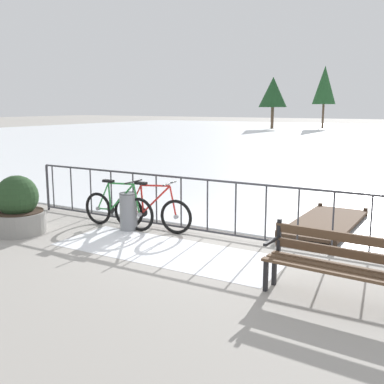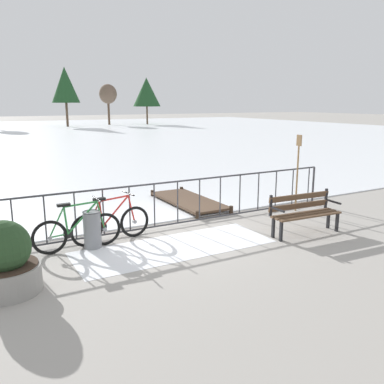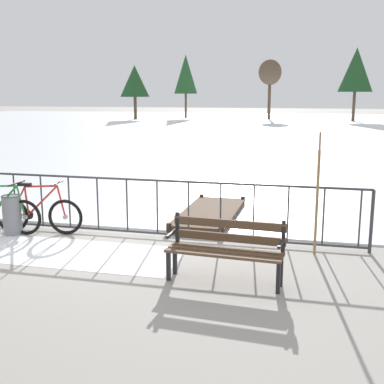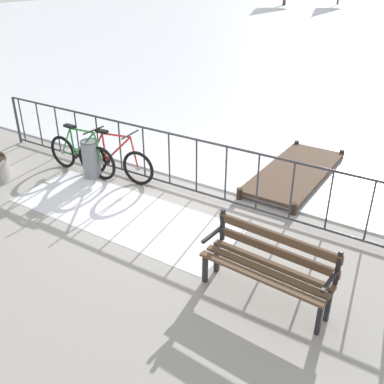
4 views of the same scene
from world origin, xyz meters
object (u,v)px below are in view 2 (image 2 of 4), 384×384
at_px(bicycle_near_railing, 111,224).
at_px(bicycle_second, 78,231).
at_px(planter_with_shrub, 5,262).
at_px(oar_upright, 298,168).
at_px(trash_bin, 92,229).
at_px(park_bench, 304,210).

height_order(bicycle_near_railing, bicycle_second, same).
relative_size(bicycle_near_railing, planter_with_shrub, 1.54).
bearing_deg(bicycle_second, bicycle_near_railing, 11.39).
bearing_deg(bicycle_near_railing, oar_upright, -0.04).
xyz_separation_m(bicycle_second, trash_bin, (0.28, -0.02, 0.00)).
distance_m(bicycle_near_railing, bicycle_second, 0.73).
xyz_separation_m(bicycle_near_railing, oar_upright, (5.00, -0.00, 0.77)).
height_order(bicycle_second, trash_bin, bicycle_second).
bearing_deg(planter_with_shrub, bicycle_near_railing, 33.97).
relative_size(bicycle_near_railing, park_bench, 1.05).
xyz_separation_m(bicycle_near_railing, planter_with_shrub, (-2.10, -1.41, 0.11)).
distance_m(bicycle_near_railing, park_bench, 4.09).
bearing_deg(trash_bin, oar_upright, 1.66).
xyz_separation_m(bicycle_near_railing, bicycle_second, (-0.71, -0.14, 0.00)).
distance_m(park_bench, planter_with_shrub, 5.90).
bearing_deg(oar_upright, park_bench, -128.71).
bearing_deg(bicycle_near_railing, park_bench, -21.50).
distance_m(bicycle_second, planter_with_shrub, 1.88).
relative_size(bicycle_near_railing, oar_upright, 0.86).
relative_size(bicycle_second, trash_bin, 2.34).
bearing_deg(planter_with_shrub, oar_upright, 11.23).
xyz_separation_m(planter_with_shrub, trash_bin, (1.66, 1.25, -0.11)).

